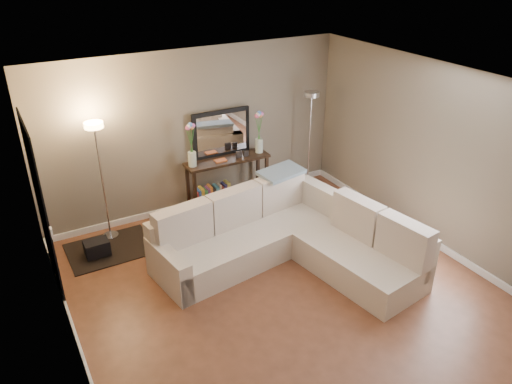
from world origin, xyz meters
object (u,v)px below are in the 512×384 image
console_table (223,181)px  floor_lamp_unlit (310,122)px  sectional_sofa (285,237)px  floor_lamp_lit (99,159)px

console_table → floor_lamp_unlit: 1.78m
floor_lamp_unlit → console_table: bearing=176.0°
sectional_sofa → console_table: (-0.09, 1.78, 0.13)m
sectional_sofa → console_table: size_ratio=2.17×
console_table → floor_lamp_unlit: size_ratio=0.79×
floor_lamp_lit → floor_lamp_unlit: (3.50, -0.11, -0.02)m
floor_lamp_lit → sectional_sofa: bearing=-41.8°
sectional_sofa → floor_lamp_unlit: 2.42m
console_table → floor_lamp_unlit: (1.60, -0.11, 0.77)m
sectional_sofa → floor_lamp_unlit: (1.51, 1.66, 0.91)m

